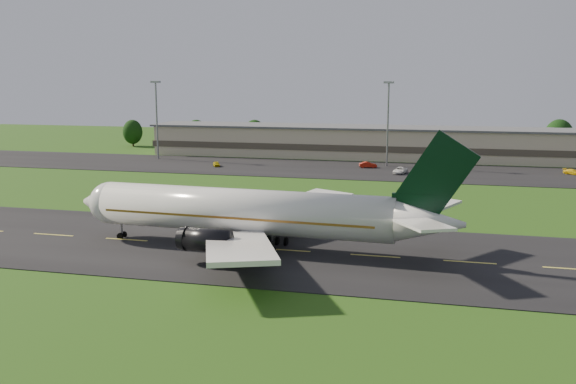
% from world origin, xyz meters
% --- Properties ---
extents(ground, '(360.00, 360.00, 0.00)m').
position_xyz_m(ground, '(0.00, 0.00, 0.00)').
color(ground, '#214A12').
rests_on(ground, ground).
extents(taxiway, '(220.00, 30.00, 0.10)m').
position_xyz_m(taxiway, '(0.00, 0.00, 0.05)').
color(taxiway, black).
rests_on(taxiway, ground).
extents(apron, '(260.00, 30.00, 0.10)m').
position_xyz_m(apron, '(0.00, 72.00, 0.05)').
color(apron, black).
rests_on(apron, ground).
extents(airliner, '(51.30, 42.13, 15.57)m').
position_xyz_m(airliner, '(-4.76, -0.04, 4.66)').
color(airliner, white).
rests_on(airliner, ground).
extents(terminal, '(145.00, 16.00, 8.40)m').
position_xyz_m(terminal, '(6.40, 96.18, 3.99)').
color(terminal, beige).
rests_on(terminal, ground).
extents(light_mast_west, '(2.40, 1.20, 20.35)m').
position_xyz_m(light_mast_west, '(-55.00, 80.00, 12.74)').
color(light_mast_west, gray).
rests_on(light_mast_west, ground).
extents(light_mast_centre, '(2.40, 1.20, 20.35)m').
position_xyz_m(light_mast_centre, '(5.00, 80.00, 12.74)').
color(light_mast_centre, gray).
rests_on(light_mast_centre, ground).
extents(tree_line, '(197.42, 9.54, 11.02)m').
position_xyz_m(tree_line, '(42.35, 106.49, 5.22)').
color(tree_line, black).
rests_on(tree_line, ground).
extents(service_vehicle_a, '(2.84, 3.72, 1.18)m').
position_xyz_m(service_vehicle_a, '(-34.88, 69.67, 0.69)').
color(service_vehicle_a, '#C4B20B').
rests_on(service_vehicle_a, apron).
extents(service_vehicle_b, '(4.38, 2.28, 1.38)m').
position_xyz_m(service_vehicle_b, '(0.96, 76.18, 0.79)').
color(service_vehicle_b, '#A9190B').
rests_on(service_vehicle_b, apron).
extents(service_vehicle_c, '(3.34, 5.48, 1.42)m').
position_xyz_m(service_vehicle_c, '(9.09, 68.54, 0.81)').
color(service_vehicle_c, white).
rests_on(service_vehicle_c, apron).
extents(service_vehicle_d, '(4.25, 3.78, 1.18)m').
position_xyz_m(service_vehicle_d, '(46.28, 76.17, 0.69)').
color(service_vehicle_d, yellow).
rests_on(service_vehicle_d, apron).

